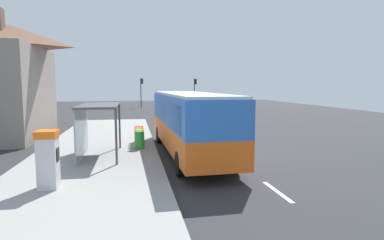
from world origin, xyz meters
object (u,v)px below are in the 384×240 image
traffic_light_near_side (195,88)px  recycling_bin_red (139,134)px  bus (189,120)px  bus_shelter (93,117)px  ticket_machine (48,159)px  recycling_bin_yellow (139,138)px  white_van (193,105)px  recycling_bin_orange (139,136)px  traffic_light_far_side (141,88)px  sedan_far (173,102)px  recycling_bin_green (139,140)px  sedan_near (178,104)px

traffic_light_near_side → recycling_bin_red: bearing=-106.8°
bus → bus_shelter: size_ratio=2.77×
ticket_machine → recycling_bin_yellow: size_ratio=2.04×
bus → white_van: (3.91, 19.73, -0.50)m
recycling_bin_orange → traffic_light_far_side: size_ratio=0.20×
white_van → sedan_far: (0.10, 18.77, -0.55)m
recycling_bin_green → traffic_light_near_side: size_ratio=0.20×
traffic_light_near_side → white_van: bearing=-101.7°
bus → ticket_machine: (-5.61, -4.95, -0.67)m
recycling_bin_red → bus_shelter: bearing=-121.4°
ticket_machine → bus: bearing=41.5°
traffic_light_near_side → ticket_machine: bearing=-107.5°
sedan_near → recycling_bin_red: bearing=-102.7°
recycling_bin_orange → traffic_light_near_side: traffic_light_near_side is taller
sedan_far → recycling_bin_orange: 36.34m
recycling_bin_green → traffic_light_far_side: size_ratio=0.20×
sedan_far → traffic_light_far_side: size_ratio=0.93×
traffic_light_near_side → traffic_light_far_side: 8.64m
white_van → sedan_far: bearing=89.7°
sedan_near → recycling_bin_yellow: size_ratio=4.70×
sedan_near → ticket_machine: 38.50m
sedan_far → recycling_bin_red: (-6.50, -35.06, -0.14)m
recycling_bin_yellow → traffic_light_near_side: size_ratio=0.20×
bus → sedan_near: (4.01, 32.32, -1.05)m
sedan_far → recycling_bin_yellow: (-6.50, -36.46, -0.14)m
recycling_bin_green → traffic_light_far_side: traffic_light_far_side is taller
ticket_machine → recycling_bin_orange: 8.32m
bus → traffic_light_near_side: bearing=78.5°
ticket_machine → sedan_far: bearing=77.5°
recycling_bin_green → bus_shelter: bearing=-145.4°
sedan_far → traffic_light_near_side: traffic_light_near_side is taller
recycling_bin_green → recycling_bin_orange: size_ratio=1.00×
sedan_near → recycling_bin_green: (-6.50, -30.98, -0.14)m
sedan_far → traffic_light_near_side: (3.20, -2.88, 2.34)m
white_van → ticket_machine: white_van is taller
traffic_light_far_side → recycling_bin_green: bearing=-91.8°
traffic_light_far_side → recycling_bin_yellow: bearing=-91.8°
bus → traffic_light_far_side: traffic_light_far_side is taller
sedan_near → bus_shelter: bearing=-105.0°
bus_shelter → sedan_near: bearing=75.0°
bus → recycling_bin_green: bus is taller
sedan_far → recycling_bin_orange: sedan_far is taller
recycling_bin_yellow → recycling_bin_orange: (0.00, 0.70, 0.00)m
white_van → ticket_machine: (-9.52, -24.68, -0.17)m
bus → white_van: size_ratio=2.09×
traffic_light_near_side → bus_shelter: (-11.92, -35.80, -1.03)m
sedan_far → recycling_bin_green: size_ratio=4.63×
recycling_bin_yellow → bus: bearing=-39.4°
recycling_bin_yellow → recycling_bin_orange: bearing=90.0°
sedan_near → recycling_bin_yellow: bearing=-102.1°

